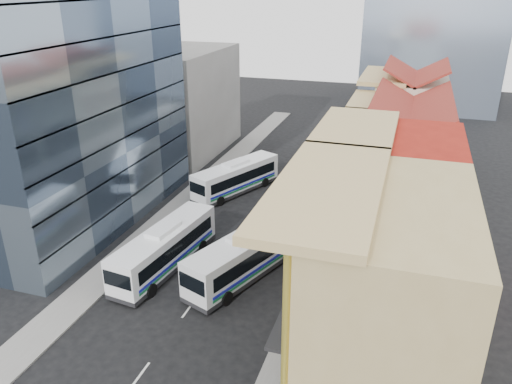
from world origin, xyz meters
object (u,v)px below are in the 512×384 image
(office_tower, at_px, (60,68))
(bus_right, at_px, (247,254))
(shophouse_tan, at_px, (388,297))
(bus_left_far, at_px, (236,177))
(bus_left_near, at_px, (165,247))

(office_tower, bearing_deg, bus_right, -15.26)
(shophouse_tan, bearing_deg, bus_right, 142.73)
(bus_left_far, bearing_deg, shophouse_tan, -29.52)
(bus_left_near, bearing_deg, office_tower, 161.11)
(shophouse_tan, height_order, bus_left_near, shophouse_tan)
(shophouse_tan, bearing_deg, office_tower, 155.70)
(shophouse_tan, relative_size, office_tower, 0.47)
(shophouse_tan, distance_m, office_tower, 35.19)
(bus_left_near, relative_size, bus_right, 0.98)
(office_tower, distance_m, bus_left_far, 21.37)
(shophouse_tan, xyz_separation_m, office_tower, (-31.00, 14.00, 9.00))
(bus_left_far, bearing_deg, bus_left_near, -65.91)
(bus_left_far, bearing_deg, bus_right, -42.98)
(bus_left_near, bearing_deg, bus_left_far, 96.97)
(bus_right, bearing_deg, bus_left_near, -151.42)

